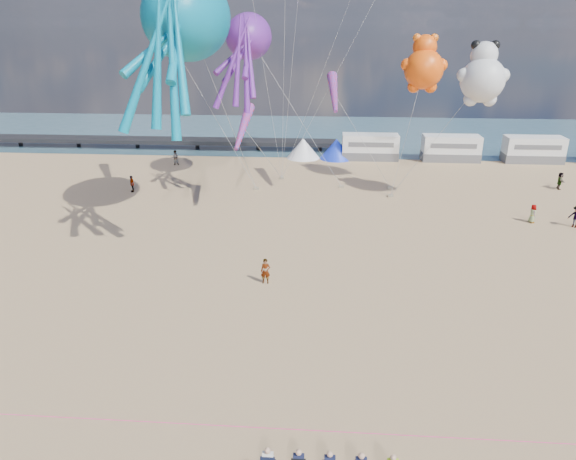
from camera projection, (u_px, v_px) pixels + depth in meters
The scene contains 27 objects.
ground at pixel (308, 356), 25.28m from camera, with size 120.00×120.00×0.00m, color tan.
water at pixel (321, 133), 76.14m from camera, with size 120.00×120.00×0.00m, color #345463.
pier at pixel (107, 140), 67.45m from camera, with size 60.00×3.00×0.50m, color black.
motorhome_0 at pixel (370, 147), 61.32m from camera, with size 6.60×2.50×3.00m, color silver.
motorhome_1 at pixel (451, 148), 60.69m from camera, with size 6.60×2.50×3.00m, color silver.
motorhome_2 at pixel (533, 149), 60.06m from camera, with size 6.60×2.50×3.00m, color silver.
tent_white at pixel (303, 148), 61.96m from camera, with size 4.00×4.00×2.40m, color white.
tent_blue at pixel (336, 149), 61.69m from camera, with size 4.00×4.00×2.40m, color #1933CC.
rope_line at pixel (303, 430), 20.65m from camera, with size 0.03×0.03×34.00m, color #F2338C.
standing_person at pixel (266, 271), 32.08m from camera, with size 0.60×0.39×1.65m, color tan.
beachgoer_0 at pixel (533, 214), 41.93m from camera, with size 0.56×0.37×1.54m, color #7F6659.
beachgoer_1 at pixel (175, 157), 59.12m from camera, with size 0.83×0.54×1.70m, color #7F6659.
beachgoer_2 at pixel (576, 216), 40.90m from camera, with size 0.89×0.69×1.83m, color #7F6659.
beachgoer_3 at pixel (132, 184), 49.60m from camera, with size 1.04×0.60×1.62m, color #7F6659.
beachgoer_4 at pixel (560, 181), 50.43m from camera, with size 0.98×0.41×1.68m, color #7F6659.
sandbag_a at pixel (256, 188), 50.56m from camera, with size 0.50×0.35×0.22m, color gray.
sandbag_b at pixel (341, 187), 51.02m from camera, with size 0.50×0.35×0.22m, color gray.
sandbag_c at pixel (391, 196), 48.41m from camera, with size 0.50×0.35×0.22m, color gray.
sandbag_d at pixel (390, 188), 50.77m from camera, with size 0.50×0.35×0.22m, color gray.
sandbag_e at pixel (282, 178), 53.93m from camera, with size 0.50×0.35×0.22m, color gray.
kite_octopus_teal at pixel (187, 17), 36.24m from camera, with size 4.76×11.11×12.69m, color #057798, non-canonical shape.
kite_octopus_purple at pixel (249, 37), 47.10m from camera, with size 3.96×9.25×10.57m, color #64228D, non-canonical shape.
kite_panda at pixel (483, 80), 42.12m from camera, with size 4.36×4.10×6.16m, color silver, non-canonical shape.
kite_teddy_orange at pixel (424, 69), 47.11m from camera, with size 4.36×4.11×6.16m, color #FF560C, non-canonical shape.
windsock_left at pixel (170, 40), 43.80m from camera, with size 1.10×6.80×6.80m, color red, non-canonical shape.
windsock_mid at pixel (334, 93), 46.53m from camera, with size 1.00×5.88×5.88m, color red, non-canonical shape.
windsock_right at pixel (243, 127), 42.66m from camera, with size 0.90×5.54×5.54m, color red, non-canonical shape.
Camera 1 is at (0.53, -21.13, 15.23)m, focal length 32.00 mm.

